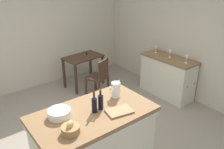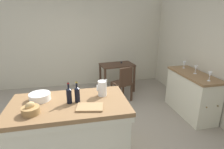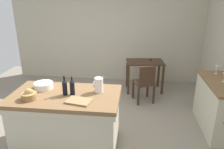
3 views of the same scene
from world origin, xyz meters
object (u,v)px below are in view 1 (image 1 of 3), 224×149
object	(u,v)px
writing_desk	(83,61)
wine_bottle_amber	(94,104)
bread_basket	(70,129)
cutting_board	(119,111)
island_table	(94,137)
wash_bowl	(59,113)
wooden_chair	(99,76)
wine_glass_far_left	(187,58)
wine_glass_left	(170,52)
wine_bottle_dark	(101,101)
wine_glass_middle	(156,48)
side_cabinet	(167,76)
pitcher	(116,90)

from	to	relation	value
writing_desk	wine_bottle_amber	distance (m)	2.69
bread_basket	cutting_board	world-z (taller)	bread_basket
wine_bottle_amber	island_table	bearing A→B (deg)	123.76
wash_bowl	cutting_board	world-z (taller)	wash_bowl
wine_bottle_amber	wooden_chair	bearing A→B (deg)	53.83
island_table	wash_bowl	bearing A→B (deg)	156.90
wine_glass_far_left	bread_basket	bearing A→B (deg)	-169.39
island_table	wine_glass_left	world-z (taller)	wine_glass_left
wine_bottle_dark	wine_glass_middle	size ratio (longest dim) A/B	1.91
island_table	writing_desk	size ratio (longest dim) A/B	1.70
cutting_board	wine_glass_middle	distance (m)	2.67
side_cabinet	pitcher	size ratio (longest dim) A/B	4.62
wash_bowl	side_cabinet	bearing A→B (deg)	11.83
wine_bottle_dark	wine_glass_far_left	bearing A→B (deg)	8.22
side_cabinet	wine_bottle_amber	bearing A→B (deg)	-162.33
wine_bottle_amber	wine_glass_left	size ratio (longest dim) A/B	1.79
pitcher	island_table	bearing A→B (deg)	-164.43
side_cabinet	wash_bowl	world-z (taller)	wash_bowl
island_table	bread_basket	bearing A→B (deg)	-154.80
wine_bottle_dark	wine_glass_middle	bearing A→B (deg)	26.38
wooden_chair	pitcher	xyz separation A→B (m)	(-0.75, -1.53, 0.54)
island_table	side_cabinet	distance (m)	2.62
writing_desk	wine_bottle_dark	bearing A→B (deg)	-115.80
wash_bowl	cutting_board	distance (m)	0.77
wash_bowl	cutting_board	xyz separation A→B (m)	(0.67, -0.39, -0.04)
bread_basket	wine_glass_far_left	size ratio (longest dim) A/B	1.24
wine_bottle_amber	wine_glass_middle	world-z (taller)	wine_bottle_amber
island_table	wash_bowl	distance (m)	0.64
island_table	wooden_chair	bearing A→B (deg)	53.35
wash_bowl	wine_glass_left	size ratio (longest dim) A/B	1.77
wine_glass_far_left	wine_bottle_dark	bearing A→B (deg)	-171.78
wine_bottle_dark	wine_glass_left	distance (m)	2.53
pitcher	wine_glass_far_left	xyz separation A→B (m)	(2.01, 0.20, 0.01)
writing_desk	cutting_board	xyz separation A→B (m)	(-0.98, -2.56, 0.27)
wash_bowl	bread_basket	xyz separation A→B (m)	(-0.05, -0.38, 0.01)
wine_bottle_amber	pitcher	bearing A→B (deg)	17.59
wooden_chair	wine_glass_far_left	distance (m)	1.91
wine_bottle_amber	wine_glass_middle	size ratio (longest dim) A/B	1.91
wash_bowl	cutting_board	size ratio (longest dim) A/B	0.87
wine_glass_far_left	side_cabinet	bearing A→B (deg)	89.04
bread_basket	wash_bowl	bearing A→B (deg)	82.94
island_table	cutting_board	bearing A→B (deg)	-38.72
writing_desk	wine_glass_far_left	bearing A→B (deg)	-58.21
wash_bowl	wine_bottle_dark	bearing A→B (deg)	-18.46
side_cabinet	writing_desk	distance (m)	2.01
pitcher	wash_bowl	bearing A→B (deg)	177.79
island_table	wine_bottle_dark	xyz separation A→B (m)	(0.12, -0.00, 0.54)
wash_bowl	wine_glass_left	bearing A→B (deg)	11.78
wine_bottle_dark	bread_basket	bearing A→B (deg)	-159.86
writing_desk	side_cabinet	bearing A→B (deg)	-51.42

